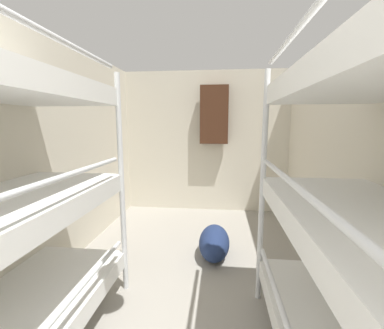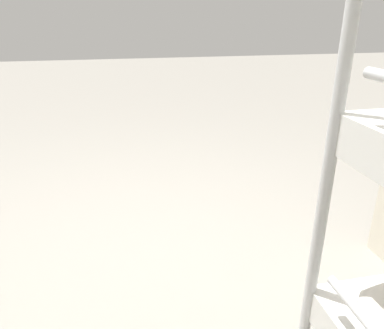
% 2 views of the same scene
% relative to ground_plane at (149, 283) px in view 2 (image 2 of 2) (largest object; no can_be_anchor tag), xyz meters
% --- Properties ---
extents(ground_plane, '(20.00, 20.00, 0.00)m').
position_rel_ground_plane_xyz_m(ground_plane, '(0.00, 0.00, 0.00)').
color(ground_plane, gray).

